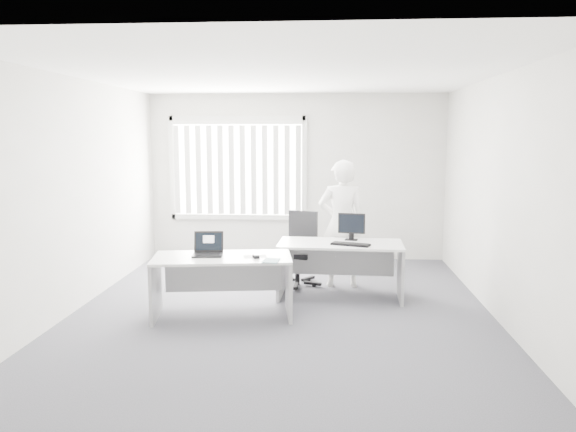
# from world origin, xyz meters

# --- Properties ---
(ground) EXTENTS (6.00, 6.00, 0.00)m
(ground) POSITION_xyz_m (0.00, 0.00, 0.00)
(ground) COLOR #56565E
(ground) RESTS_ON ground
(wall_back) EXTENTS (5.00, 0.02, 2.80)m
(wall_back) POSITION_xyz_m (0.00, 3.00, 1.40)
(wall_back) COLOR silver
(wall_back) RESTS_ON ground
(wall_front) EXTENTS (5.00, 0.02, 2.80)m
(wall_front) POSITION_xyz_m (0.00, -3.00, 1.40)
(wall_front) COLOR silver
(wall_front) RESTS_ON ground
(wall_left) EXTENTS (0.02, 6.00, 2.80)m
(wall_left) POSITION_xyz_m (-2.50, 0.00, 1.40)
(wall_left) COLOR silver
(wall_left) RESTS_ON ground
(wall_right) EXTENTS (0.02, 6.00, 2.80)m
(wall_right) POSITION_xyz_m (2.50, 0.00, 1.40)
(wall_right) COLOR silver
(wall_right) RESTS_ON ground
(ceiling) EXTENTS (5.00, 6.00, 0.02)m
(ceiling) POSITION_xyz_m (0.00, 0.00, 2.80)
(ceiling) COLOR white
(ceiling) RESTS_ON wall_back
(window) EXTENTS (2.32, 0.06, 1.76)m
(window) POSITION_xyz_m (-1.00, 2.96, 1.55)
(window) COLOR silver
(window) RESTS_ON wall_back
(blinds) EXTENTS (2.20, 0.10, 1.50)m
(blinds) POSITION_xyz_m (-1.00, 2.90, 1.52)
(blinds) COLOR silver
(blinds) RESTS_ON wall_back
(desk_near) EXTENTS (1.67, 0.95, 0.72)m
(desk_near) POSITION_xyz_m (-0.67, -0.25, 0.52)
(desk_near) COLOR silver
(desk_near) RESTS_ON ground
(desk_far) EXTENTS (1.63, 0.82, 0.73)m
(desk_far) POSITION_xyz_m (0.71, 0.65, 0.53)
(desk_far) COLOR silver
(desk_far) RESTS_ON ground
(office_chair) EXTENTS (0.75, 0.75, 1.03)m
(office_chair) POSITION_xyz_m (0.14, 1.29, 0.32)
(office_chair) COLOR black
(office_chair) RESTS_ON ground
(person) EXTENTS (0.67, 0.46, 1.78)m
(person) POSITION_xyz_m (0.74, 1.21, 0.89)
(person) COLOR white
(person) RESTS_ON ground
(laptop) EXTENTS (0.37, 0.34, 0.27)m
(laptop) POSITION_xyz_m (-0.84, -0.24, 0.86)
(laptop) COLOR black
(laptop) RESTS_ON desk_near
(paper_sheet) EXTENTS (0.30, 0.25, 0.00)m
(paper_sheet) POSITION_xyz_m (-0.29, -0.23, 0.72)
(paper_sheet) COLOR white
(paper_sheet) RESTS_ON desk_near
(mouse) EXTENTS (0.09, 0.12, 0.04)m
(mouse) POSITION_xyz_m (-0.27, -0.31, 0.75)
(mouse) COLOR #AFAFB2
(mouse) RESTS_ON paper_sheet
(booklet) EXTENTS (0.19, 0.25, 0.01)m
(booklet) POSITION_xyz_m (-0.08, -0.46, 0.73)
(booklet) COLOR white
(booklet) RESTS_ON desk_near
(keyboard) EXTENTS (0.52, 0.31, 0.02)m
(keyboard) POSITION_xyz_m (0.84, 0.49, 0.74)
(keyboard) COLOR black
(keyboard) RESTS_ON desk_far
(monitor) EXTENTS (0.37, 0.17, 0.36)m
(monitor) POSITION_xyz_m (0.86, 0.84, 0.91)
(monitor) COLOR black
(monitor) RESTS_ON desk_far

